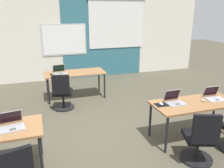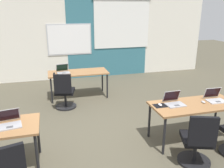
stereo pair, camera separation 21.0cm
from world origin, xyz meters
name	(u,v)px [view 2 (the right image)]	position (x,y,z in m)	size (l,w,h in m)	color
ground_plane	(94,136)	(0.00, 0.00, 0.00)	(24.00, 24.00, 0.00)	#4C4738
back_wall_assembly	(71,38)	(0.05, 4.20, 1.41)	(10.00, 0.27, 2.80)	silver
desk_near_right	(195,107)	(1.75, -0.60, 0.66)	(1.60, 0.70, 0.72)	olive
desk_far_center	(78,74)	(0.00, 2.20, 0.66)	(1.60, 0.70, 0.72)	olive
laptop_near_right_end	(215,98)	(2.20, -0.55, 0.77)	(0.34, 0.32, 0.23)	#B7B7BC
mouse_near_right_end	(203,102)	(1.92, -0.59, 0.74)	(0.06, 0.10, 0.03)	#B2B2B7
laptop_near_left_inner	(9,122)	(-1.37, -0.59, 0.77)	(0.38, 0.36, 0.23)	#9E9EA3
laptop_far_left	(63,71)	(-0.40, 2.21, 0.77)	(0.37, 0.35, 0.23)	#9E9EA3
mouse_far_left	(54,73)	(-0.64, 2.16, 0.74)	(0.06, 0.10, 0.03)	black
chair_far_left	(65,94)	(-0.44, 1.49, 0.38)	(0.53, 0.58, 0.92)	black
laptop_near_right_inner	(174,102)	(1.37, -0.51, 0.77)	(0.34, 0.31, 0.23)	#9E9EA3
mousepad_near_right_inner	(160,106)	(1.10, -0.51, 0.72)	(0.22, 0.19, 0.00)	black
mouse_near_right_inner	(160,105)	(1.10, -0.51, 0.74)	(0.06, 0.10, 0.03)	silver
chair_near_right_inner	(197,144)	(1.37, -1.29, 0.38)	(0.56, 0.61, 0.92)	black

